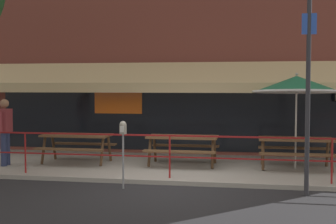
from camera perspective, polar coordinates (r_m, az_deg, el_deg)
ground_plane at (r=10.24m, az=-0.08°, el=-8.93°), size 120.00×120.00×0.00m
patio_deck at (r=12.17m, az=1.60°, el=-6.74°), size 15.00×4.00×0.10m
restaurant_building at (r=14.32m, az=2.98°, el=10.94°), size 15.00×1.60×8.22m
patio_railing at (r=10.40m, az=0.21°, el=-4.28°), size 13.84×0.04×0.97m
picnic_table_left at (r=12.67m, az=-11.05°, el=-3.40°), size 1.80×1.42×0.76m
picnic_table_centre at (r=12.05m, az=1.79°, el=-3.68°), size 1.80×1.42×0.76m
picnic_table_right at (r=11.99m, az=15.32°, el=-3.83°), size 1.80×1.42×0.76m
patio_umbrella_right at (r=11.96m, az=15.40°, el=3.23°), size 2.14×2.14×2.38m
pedestrian_walking at (r=12.73m, az=-19.26°, el=-1.90°), size 0.26×0.62×1.71m
parking_meter_far at (r=9.78m, az=-5.51°, el=-2.70°), size 0.15×0.16×1.42m
street_sign_pole at (r=9.46m, az=16.73°, el=4.44°), size 0.28×0.09×4.64m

